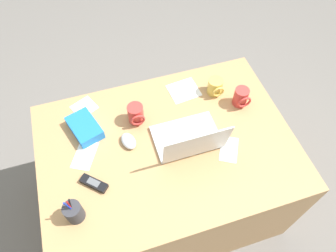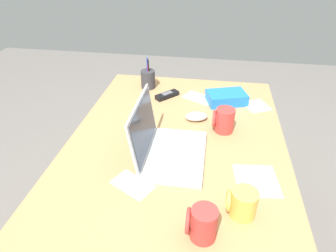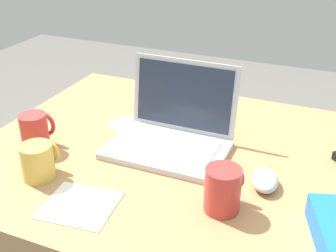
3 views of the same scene
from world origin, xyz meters
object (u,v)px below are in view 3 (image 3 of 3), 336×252
computer_mouse (265,180)px  coffee_mug_tall (39,161)px  coffee_mug_white (223,189)px  coffee_mug_spare (36,131)px  laptop (173,131)px

computer_mouse → coffee_mug_tall: size_ratio=1.09×
coffee_mug_tall → coffee_mug_white: bearing=7.0°
computer_mouse → coffee_mug_spare: coffee_mug_spare is taller
coffee_mug_white → coffee_mug_spare: bearing=174.0°
computer_mouse → coffee_mug_tall: (-0.55, -0.18, 0.03)m
coffee_mug_white → coffee_mug_tall: (-0.47, -0.06, -0.01)m
laptop → computer_mouse: 0.31m
laptop → computer_mouse: laptop is taller
laptop → coffee_mug_spare: (-0.36, -0.16, 0.01)m
laptop → computer_mouse: (0.29, -0.10, -0.03)m
coffee_mug_white → coffee_mug_tall: coffee_mug_white is taller
coffee_mug_tall → coffee_mug_spare: size_ratio=0.88×
laptop → coffee_mug_spare: bearing=-155.3°
computer_mouse → coffee_mug_tall: coffee_mug_tall is taller
laptop → coffee_mug_white: (0.22, -0.23, 0.01)m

